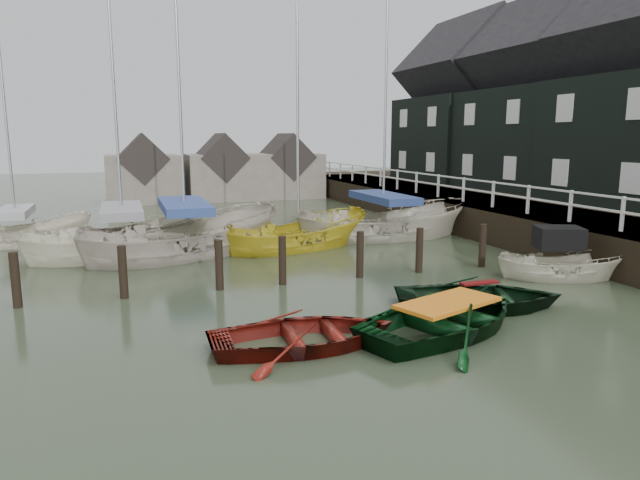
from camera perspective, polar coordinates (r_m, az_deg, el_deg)
name	(u,v)px	position (r m, az deg, el deg)	size (l,w,h in m)	color
ground	(363,310)	(14.08, 4.33, -6.95)	(120.00, 120.00, 0.00)	#2B3622
pier	(465,213)	(27.05, 14.32, 2.65)	(3.04, 32.00, 2.70)	black
land_strip	(561,222)	(30.53, 22.94, 1.65)	(14.00, 38.00, 1.50)	black
quay_houses	(592,103)	(29.30, 25.51, 12.29)	(6.52, 28.14, 10.01)	black
mooring_pilings	(285,267)	(16.32, -3.48, -2.71)	(13.72, 0.22, 1.80)	black
far_sheds	(219,172)	(38.88, -10.10, 6.75)	(14.00, 4.08, 4.39)	#665B51
rowboat_red	(305,347)	(11.68, -1.49, -10.62)	(2.74, 3.84, 0.80)	#63150E
rowboat_green	(447,333)	(12.74, 12.56, -9.05)	(3.19, 4.47, 0.93)	black
rowboat_dkgreen	(478,308)	(14.70, 15.54, -6.56)	(2.90, 4.06, 0.84)	black
motorboat	(560,274)	(18.46, 22.90, -3.19)	(4.01, 2.74, 2.25)	beige
sailboat_a	(124,253)	(21.61, -18.99, -1.21)	(7.37, 4.67, 12.07)	beige
sailboat_b	(186,253)	(20.93, -13.22, -1.29)	(8.24, 5.55, 12.72)	#B9AD9E
sailboat_c	(299,247)	(21.78, -2.16, -0.70)	(6.72, 4.05, 10.05)	gold
sailboat_d	(383,236)	(24.00, 6.29, 0.39)	(7.55, 3.35, 11.49)	beige
sailboat_e	(18,243)	(25.20, -27.98, -0.27)	(5.75, 2.80, 10.60)	silver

